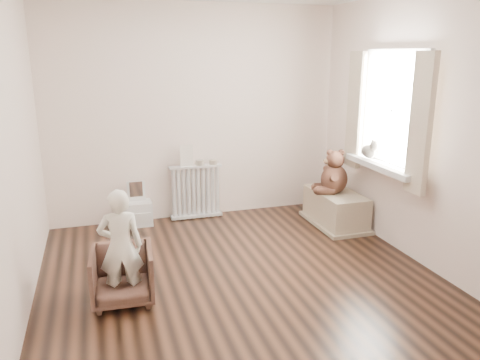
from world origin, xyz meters
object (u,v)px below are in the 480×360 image
object	(u,v)px
radiator	(196,188)
teddy_bear	(335,171)
child	(121,247)
plush_cat	(370,150)
armchair	(123,275)
toy_vanity	(137,203)
toy_bench	(335,208)

from	to	relation	value
radiator	teddy_bear	size ratio (longest dim) A/B	1.32
child	plush_cat	distance (m)	2.86
teddy_bear	plush_cat	bearing A→B (deg)	-50.21
radiator	armchair	world-z (taller)	radiator
child	teddy_bear	bearing A→B (deg)	-151.97
radiator	plush_cat	bearing A→B (deg)	-33.92
toy_vanity	armchair	size ratio (longest dim) A/B	1.04
radiator	toy_vanity	world-z (taller)	radiator
plush_cat	teddy_bear	bearing A→B (deg)	126.31
armchair	child	bearing A→B (deg)	-86.40
child	plush_cat	world-z (taller)	plush_cat
radiator	teddy_bear	distance (m)	1.71
toy_bench	teddy_bear	xyz separation A→B (m)	(-0.05, -0.01, 0.47)
teddy_bear	armchair	bearing A→B (deg)	-140.70
radiator	child	distance (m)	2.14
armchair	toy_bench	distance (m)	2.81
plush_cat	toy_bench	bearing A→B (deg)	120.49
teddy_bear	plush_cat	xyz separation A→B (m)	(0.19, -0.42, 0.33)
teddy_bear	plush_cat	size ratio (longest dim) A/B	1.95
radiator	plush_cat	xyz separation A→B (m)	(1.71, -1.15, 0.61)
radiator	plush_cat	size ratio (longest dim) A/B	2.57
toy_vanity	plush_cat	bearing A→B (deg)	-24.64
radiator	child	size ratio (longest dim) A/B	0.70
child	teddy_bear	size ratio (longest dim) A/B	1.88
armchair	teddy_bear	distance (m)	2.80
radiator	child	world-z (taller)	child
toy_vanity	teddy_bear	distance (m)	2.39
toy_vanity	teddy_bear	size ratio (longest dim) A/B	1.03
child	plush_cat	size ratio (longest dim) A/B	3.66
teddy_bear	plush_cat	distance (m)	0.56
radiator	toy_vanity	xyz separation A→B (m)	(-0.73, -0.03, -0.11)
toy_bench	teddy_bear	size ratio (longest dim) A/B	1.68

